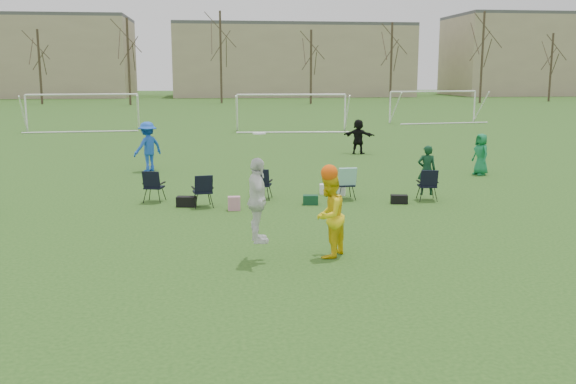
{
  "coord_description": "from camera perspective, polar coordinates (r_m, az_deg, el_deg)",
  "views": [
    {
      "loc": [
        -1.38,
        -11.08,
        3.87
      ],
      "look_at": [
        0.29,
        2.85,
        1.25
      ],
      "focal_mm": 40.0,
      "sensor_mm": 36.0,
      "label": 1
    }
  ],
  "objects": [
    {
      "name": "tree_line",
      "position": [
        80.95,
        -5.79,
        11.4
      ],
      "size": [
        110.28,
        3.28,
        11.4
      ],
      "color": "#382B21",
      "rests_on": "ground"
    },
    {
      "name": "goal_right",
      "position": [
        52.1,
        12.8,
        8.19
      ],
      "size": [
        7.35,
        1.14,
        2.46
      ],
      "rotation": [
        0.0,
        0.0,
        0.14
      ],
      "color": "white",
      "rests_on": "ground"
    },
    {
      "name": "building_row",
      "position": [
        107.41,
        -2.55,
        11.71
      ],
      "size": [
        126.0,
        16.0,
        13.0
      ],
      "color": "tan",
      "rests_on": "ground"
    },
    {
      "name": "center_contest",
      "position": [
        13.36,
        1.02,
        -1.47
      ],
      "size": [
        2.29,
        1.25,
        2.68
      ],
      "color": "white",
      "rests_on": "ground"
    },
    {
      "name": "goal_mid",
      "position": [
        43.46,
        0.29,
        8.02
      ],
      "size": [
        7.4,
        0.63,
        2.46
      ],
      "rotation": [
        0.0,
        0.0,
        -0.07
      ],
      "color": "white",
      "rests_on": "ground"
    },
    {
      "name": "goal_left",
      "position": [
        45.94,
        -17.8,
        7.66
      ],
      "size": [
        7.39,
        0.76,
        2.46
      ],
      "rotation": [
        0.0,
        0.0,
        0.09
      ],
      "color": "white",
      "rests_on": "ground"
    },
    {
      "name": "fielder_blue",
      "position": [
        26.01,
        -12.35,
        3.96
      ],
      "size": [
        1.43,
        1.39,
        1.96
      ],
      "primitive_type": "imported",
      "rotation": [
        0.0,
        0.0,
        3.87
      ],
      "color": "blue",
      "rests_on": "ground"
    },
    {
      "name": "fielder_black",
      "position": [
        31.14,
        6.27,
        4.93
      ],
      "size": [
        1.58,
        1.19,
        1.66
      ],
      "primitive_type": "imported",
      "rotation": [
        0.0,
        0.0,
        2.62
      ],
      "color": "black",
      "rests_on": "ground"
    },
    {
      "name": "ground",
      "position": [
        11.82,
        0.25,
        -8.54
      ],
      "size": [
        260.0,
        260.0,
        0.0
      ],
      "primitive_type": "plane",
      "color": "#234917",
      "rests_on": "ground"
    },
    {
      "name": "sideline_setup",
      "position": [
        19.5,
        1.2,
        0.66
      ],
      "size": [
        9.0,
        2.45,
        1.69
      ],
      "color": "#0E361E",
      "rests_on": "ground"
    },
    {
      "name": "fielder_green_far",
      "position": [
        25.59,
        16.77,
        3.23
      ],
      "size": [
        0.68,
        0.88,
        1.59
      ],
      "primitive_type": "imported",
      "rotation": [
        0.0,
        0.0,
        -1.32
      ],
      "color": "#147442",
      "rests_on": "ground"
    }
  ]
}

